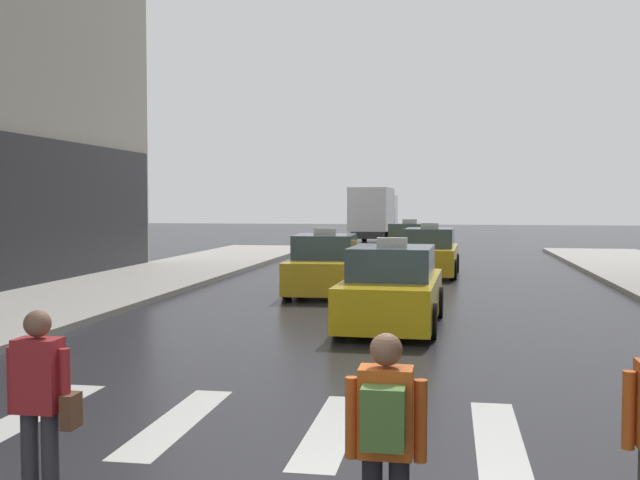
{
  "coord_description": "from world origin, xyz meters",
  "views": [
    {
      "loc": [
        1.27,
        -5.15,
        2.52
      ],
      "look_at": [
        -0.99,
        8.0,
        1.85
      ],
      "focal_mm": 42.38,
      "sensor_mm": 36.0,
      "label": 1
    }
  ],
  "objects_px": {
    "taxi_third": "(430,254)",
    "taxi_fourth": "(410,244)",
    "pedestrian_with_backpack": "(385,435)",
    "pedestrian_with_handbag": "(41,398)",
    "taxi_second": "(325,267)",
    "box_truck": "(374,213)",
    "taxi_lead": "(392,290)"
  },
  "relations": [
    {
      "from": "taxi_second",
      "to": "pedestrian_with_handbag",
      "type": "relative_size",
      "value": 2.8
    },
    {
      "from": "taxi_fourth",
      "to": "box_truck",
      "type": "height_order",
      "value": "box_truck"
    },
    {
      "from": "taxi_lead",
      "to": "pedestrian_with_handbag",
      "type": "distance_m",
      "value": 9.98
    },
    {
      "from": "pedestrian_with_handbag",
      "to": "taxi_second",
      "type": "bearing_deg",
      "value": 90.52
    },
    {
      "from": "taxi_fourth",
      "to": "taxi_second",
      "type": "bearing_deg",
      "value": -98.64
    },
    {
      "from": "taxi_second",
      "to": "pedestrian_with_backpack",
      "type": "bearing_deg",
      "value": -79.21
    },
    {
      "from": "taxi_lead",
      "to": "taxi_second",
      "type": "distance_m",
      "value": 5.75
    },
    {
      "from": "taxi_lead",
      "to": "box_truck",
      "type": "relative_size",
      "value": 0.6
    },
    {
      "from": "pedestrian_with_backpack",
      "to": "pedestrian_with_handbag",
      "type": "distance_m",
      "value": 2.92
    },
    {
      "from": "taxi_second",
      "to": "taxi_third",
      "type": "relative_size",
      "value": 1.0
    },
    {
      "from": "taxi_lead",
      "to": "box_truck",
      "type": "bearing_deg",
      "value": 96.39
    },
    {
      "from": "taxi_second",
      "to": "taxi_fourth",
      "type": "height_order",
      "value": "same"
    },
    {
      "from": "taxi_lead",
      "to": "taxi_third",
      "type": "bearing_deg",
      "value": 87.52
    },
    {
      "from": "taxi_third",
      "to": "pedestrian_with_handbag",
      "type": "distance_m",
      "value": 20.75
    },
    {
      "from": "taxi_fourth",
      "to": "box_truck",
      "type": "bearing_deg",
      "value": 102.05
    },
    {
      "from": "taxi_fourth",
      "to": "box_truck",
      "type": "xyz_separation_m",
      "value": [
        -2.86,
        13.38,
        1.13
      ]
    },
    {
      "from": "pedestrian_with_backpack",
      "to": "box_truck",
      "type": "bearing_deg",
      "value": 95.78
    },
    {
      "from": "taxi_second",
      "to": "taxi_third",
      "type": "distance_m",
      "value": 6.19
    },
    {
      "from": "taxi_third",
      "to": "taxi_second",
      "type": "bearing_deg",
      "value": -116.13
    },
    {
      "from": "taxi_fourth",
      "to": "pedestrian_with_handbag",
      "type": "bearing_deg",
      "value": -93.46
    },
    {
      "from": "taxi_third",
      "to": "pedestrian_with_handbag",
      "type": "xyz_separation_m",
      "value": [
        -2.59,
        -20.59,
        0.21
      ]
    },
    {
      "from": "box_truck",
      "to": "taxi_fourth",
      "type": "bearing_deg",
      "value": -77.95
    },
    {
      "from": "taxi_third",
      "to": "pedestrian_with_backpack",
      "type": "relative_size",
      "value": 2.79
    },
    {
      "from": "taxi_lead",
      "to": "taxi_third",
      "type": "relative_size",
      "value": 1.0
    },
    {
      "from": "taxi_third",
      "to": "pedestrian_with_backpack",
      "type": "xyz_separation_m",
      "value": [
        0.26,
        -21.22,
        0.25
      ]
    },
    {
      "from": "taxi_lead",
      "to": "pedestrian_with_handbag",
      "type": "relative_size",
      "value": 2.78
    },
    {
      "from": "taxi_third",
      "to": "box_truck",
      "type": "height_order",
      "value": "box_truck"
    },
    {
      "from": "taxi_third",
      "to": "taxi_fourth",
      "type": "distance_m",
      "value": 5.97
    },
    {
      "from": "taxi_second",
      "to": "taxi_third",
      "type": "xyz_separation_m",
      "value": [
        2.72,
        5.56,
        0.0
      ]
    },
    {
      "from": "taxi_lead",
      "to": "pedestrian_with_handbag",
      "type": "height_order",
      "value": "taxi_lead"
    },
    {
      "from": "pedestrian_with_handbag",
      "to": "pedestrian_with_backpack",
      "type": "bearing_deg",
      "value": -12.41
    },
    {
      "from": "taxi_lead",
      "to": "taxi_third",
      "type": "xyz_separation_m",
      "value": [
        0.47,
        10.84,
        0.0
      ]
    }
  ]
}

